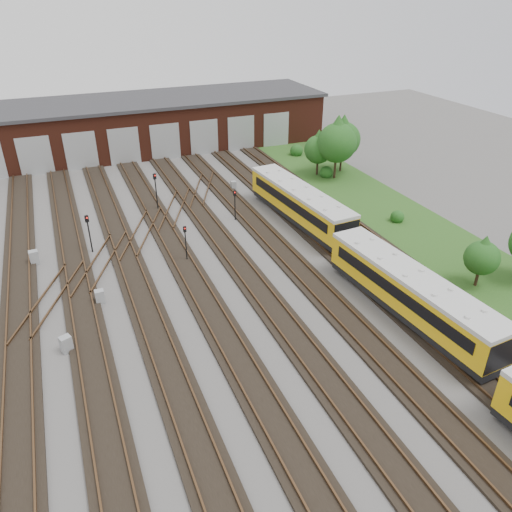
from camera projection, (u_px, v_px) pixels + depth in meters
name	position (u px, v px, depth m)	size (l,w,h in m)	color
ground	(241.00, 309.00, 34.08)	(120.00, 120.00, 0.00)	#4B4946
track_network	(235.00, 304.00, 34.44)	(30.40, 70.00, 0.33)	black
maintenance_shed	(131.00, 125.00, 64.84)	(51.00, 12.50, 6.35)	#4F2013
grass_verge	(387.00, 211.00, 48.47)	(8.00, 55.00, 0.05)	#214818
metro_train	(410.00, 292.00, 32.51)	(3.69, 46.46, 2.96)	black
signal_mast_0	(89.00, 229.00, 40.19)	(0.31, 0.30, 3.29)	black
signal_mast_1	(186.00, 239.00, 38.93)	(0.24, 0.22, 3.07)	black
signal_mast_2	(235.00, 201.00, 45.83)	(0.28, 0.26, 2.92)	black
signal_mast_3	(156.00, 187.00, 47.55)	(0.32, 0.30, 3.74)	black
relay_cabinet_0	(66.00, 344.00, 29.95)	(0.64, 0.54, 1.07)	#959899
relay_cabinet_1	(34.00, 257.00, 39.22)	(0.69, 0.57, 1.14)	#959899
relay_cabinet_2	(100.00, 297.00, 34.46)	(0.61, 0.51, 1.02)	#959899
relay_cabinet_3	(233.00, 185.00, 53.35)	(0.54, 0.45, 0.89)	#959899
relay_cabinet_4	(326.00, 208.00, 47.86)	(0.64, 0.54, 1.07)	#959899
tree_0	(337.00, 138.00, 54.33)	(4.31, 4.31, 7.13)	#312116
tree_1	(318.00, 146.00, 55.85)	(3.18, 3.18, 5.26)	#312116
tree_2	(343.00, 135.00, 56.50)	(4.00, 4.00, 6.63)	#312116
tree_3	(483.00, 254.00, 35.37)	(2.49, 2.49, 4.13)	#312116
bush_0	(398.00, 215.00, 46.11)	(1.26, 1.26, 1.26)	#134313
bush_1	(326.00, 171.00, 56.55)	(1.47, 1.47, 1.47)	#134313
bush_2	(297.00, 149.00, 63.55)	(1.63, 1.63, 1.63)	#134313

